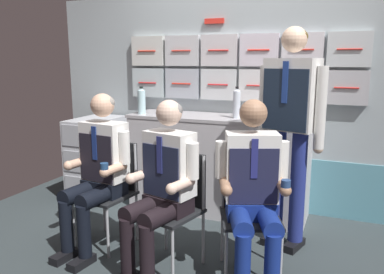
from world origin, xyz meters
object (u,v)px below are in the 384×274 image
at_px(folding_chair_left, 112,182).
at_px(water_bottle_clear, 142,101).
at_px(crew_member_by_counter, 253,185).
at_px(folding_chair_right, 177,197).
at_px(folding_chair_by_counter, 249,201).
at_px(crew_member_standing, 290,118).
at_px(crew_member_left, 98,166).
at_px(espresso_cup_small, 238,113).
at_px(crew_member_right, 162,181).
at_px(service_trolley, 97,155).

xyz_separation_m(folding_chair_left, water_bottle_clear, (-0.16, 0.80, 0.58)).
bearing_deg(crew_member_by_counter, folding_chair_right, 176.52).
relative_size(folding_chair_by_counter, crew_member_by_counter, 0.67).
distance_m(folding_chair_left, crew_member_standing, 1.52).
bearing_deg(crew_member_left, espresso_cup_small, 56.84).
bearing_deg(crew_member_right, service_trolley, 140.82).
height_order(folding_chair_left, crew_member_by_counter, crew_member_by_counter).
distance_m(crew_member_left, folding_chair_right, 0.69).
bearing_deg(crew_member_standing, folding_chair_by_counter, -112.18).
distance_m(crew_member_right, espresso_cup_small, 1.37).
relative_size(crew_member_left, espresso_cup_small, 16.38).
xyz_separation_m(crew_member_right, espresso_cup_small, (0.16, 1.33, 0.32)).
distance_m(service_trolley, crew_member_standing, 2.20).
relative_size(crew_member_left, crew_member_by_counter, 1.00).
height_order(service_trolley, folding_chair_right, service_trolley).
distance_m(crew_member_left, folding_chair_by_counter, 1.20).
height_order(crew_member_standing, water_bottle_clear, crew_member_standing).
relative_size(crew_member_standing, water_bottle_clear, 6.32).
distance_m(service_trolley, folding_chair_right, 1.68).
relative_size(service_trolley, water_bottle_clear, 3.18).
height_order(crew_member_left, folding_chair_right, crew_member_left).
height_order(crew_member_left, crew_member_by_counter, crew_member_by_counter).
bearing_deg(folding_chair_by_counter, espresso_cup_small, 110.47).
relative_size(crew_member_by_counter, espresso_cup_small, 16.41).
bearing_deg(crew_member_standing, water_bottle_clear, 167.13).
distance_m(crew_member_by_counter, water_bottle_clear, 1.73).
height_order(service_trolley, crew_member_right, crew_member_right).
bearing_deg(service_trolley, folding_chair_by_counter, -23.60).
height_order(crew_member_right, folding_chair_by_counter, crew_member_right).
bearing_deg(espresso_cup_small, crew_member_left, -123.16).
height_order(crew_member_left, espresso_cup_small, crew_member_left).
height_order(crew_member_by_counter, water_bottle_clear, crew_member_by_counter).
bearing_deg(crew_member_standing, crew_member_left, -155.92).
xyz_separation_m(folding_chair_right, crew_member_by_counter, (0.57, -0.03, 0.17)).
height_order(crew_member_right, crew_member_standing, crew_member_standing).
bearing_deg(folding_chair_right, water_bottle_clear, 130.93).
height_order(folding_chair_left, water_bottle_clear, water_bottle_clear).
distance_m(crew_member_right, crew_member_standing, 1.12).
height_order(folding_chair_by_counter, crew_member_by_counter, crew_member_by_counter).
relative_size(folding_chair_left, crew_member_right, 0.67).
bearing_deg(crew_member_standing, service_trolley, 170.24).
bearing_deg(crew_member_standing, folding_chair_left, -161.46).
xyz_separation_m(water_bottle_clear, espresso_cup_small, (0.92, 0.24, -0.10)).
distance_m(folding_chair_left, folding_chair_by_counter, 1.16).
height_order(crew_member_right, espresso_cup_small, crew_member_right).
distance_m(folding_chair_right, water_bottle_clear, 1.36).
bearing_deg(crew_member_by_counter, crew_member_right, -168.78).
bearing_deg(espresso_cup_small, crew_member_standing, -44.99).
distance_m(crew_member_left, crew_member_right, 0.64).
xyz_separation_m(folding_chair_by_counter, water_bottle_clear, (-1.32, 0.82, 0.58)).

